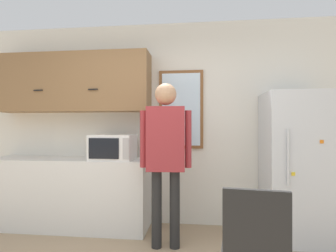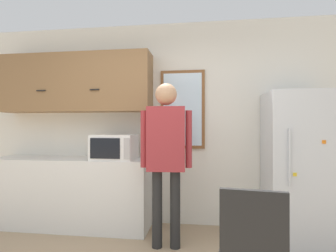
# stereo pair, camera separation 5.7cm
# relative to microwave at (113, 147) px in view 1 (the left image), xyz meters

# --- Properties ---
(back_wall) EXTENTS (6.00, 0.06, 2.70)m
(back_wall) POSITION_rel_microwave_xyz_m (0.54, 0.37, 0.30)
(back_wall) COLOR silver
(back_wall) RESTS_ON ground_plane
(counter) EXTENTS (2.08, 0.56, 0.89)m
(counter) POSITION_rel_microwave_xyz_m (-0.61, 0.06, -0.60)
(counter) COLOR silver
(counter) RESTS_ON ground_plane
(upper_cabinets) EXTENTS (2.08, 0.38, 0.77)m
(upper_cabinets) POSITION_rel_microwave_xyz_m (-0.61, 0.16, 0.84)
(upper_cabinets) COLOR olive
(microwave) EXTENTS (0.52, 0.42, 0.31)m
(microwave) POSITION_rel_microwave_xyz_m (0.00, 0.00, 0.00)
(microwave) COLOR white
(microwave) RESTS_ON counter
(person) EXTENTS (0.56, 0.25, 1.77)m
(person) POSITION_rel_microwave_xyz_m (0.71, -0.37, 0.04)
(person) COLOR black
(person) RESTS_ON ground_plane
(refrigerator) EXTENTS (0.71, 0.66, 1.70)m
(refrigerator) POSITION_rel_microwave_xyz_m (2.18, 0.01, -0.20)
(refrigerator) COLOR silver
(refrigerator) RESTS_ON ground_plane
(chair) EXTENTS (0.50, 0.50, 0.91)m
(chair) POSITION_rel_microwave_xyz_m (1.43, -1.38, -0.55)
(chair) COLOR black
(chair) RESTS_ON ground_plane
(window) EXTENTS (0.59, 0.05, 1.04)m
(window) POSITION_rel_microwave_xyz_m (0.83, 0.32, 0.49)
(window) COLOR brown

